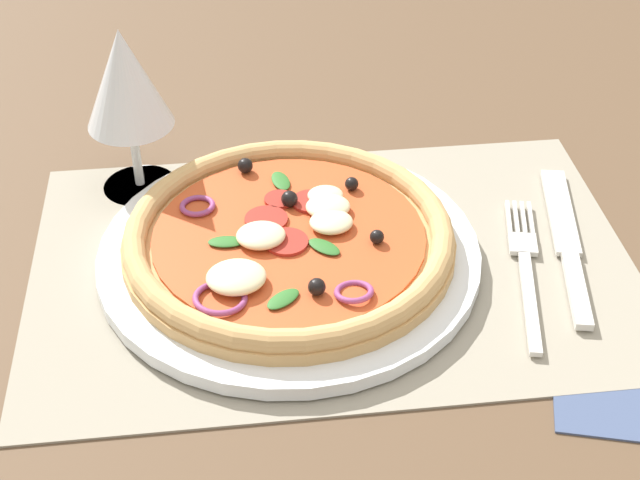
{
  "coord_description": "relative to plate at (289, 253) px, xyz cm",
  "views": [
    {
      "loc": [
        -7.51,
        -55.16,
        46.24
      ],
      "look_at": [
        -1.0,
        0.0,
        2.54
      ],
      "focal_mm": 51.77,
      "sensor_mm": 36.0,
      "label": 1
    }
  ],
  "objects": [
    {
      "name": "pizza",
      "position": [
        -0.03,
        -0.04,
        1.66
      ],
      "size": [
        25.7,
        25.7,
        2.63
      ],
      "color": "tan",
      "rests_on": "plate"
    },
    {
      "name": "ground_plane",
      "position": [
        3.35,
        -0.62,
        -2.17
      ],
      "size": [
        190.0,
        140.0,
        2.4
      ],
      "primitive_type": "cube",
      "color": "brown"
    },
    {
      "name": "wine_glass",
      "position": [
        -12.0,
        11.92,
        9.39
      ],
      "size": [
        7.2,
        7.2,
        14.9
      ],
      "color": "silver",
      "rests_on": "ground_plane"
    },
    {
      "name": "fork",
      "position": [
        18.12,
        -2.87,
        -0.35
      ],
      "size": [
        5.3,
        17.91,
        0.44
      ],
      "rotation": [
        0.0,
        0.0,
        1.36
      ],
      "color": "silver",
      "rests_on": "placemat"
    },
    {
      "name": "placemat",
      "position": [
        3.35,
        -0.62,
        -0.77
      ],
      "size": [
        46.82,
        31.12,
        0.4
      ],
      "primitive_type": "cube",
      "color": "gray",
      "rests_on": "ground_plane"
    },
    {
      "name": "napkin",
      "position": [
        22.12,
        -15.74,
        -0.79
      ],
      "size": [
        13.58,
        12.8,
        0.36
      ],
      "primitive_type": "cube",
      "rotation": [
        0.0,
        0.0,
        -0.28
      ],
      "color": "#425175",
      "rests_on": "ground_plane"
    },
    {
      "name": "knife",
      "position": [
        22.21,
        -0.56,
        -0.31
      ],
      "size": [
        5.57,
        19.93,
        0.62
      ],
      "rotation": [
        0.0,
        0.0,
        1.37
      ],
      "color": "silver",
      "rests_on": "placemat"
    },
    {
      "name": "plate",
      "position": [
        0.0,
        0.0,
        0.0
      ],
      "size": [
        29.7,
        29.7,
        1.14
      ],
      "primitive_type": "cylinder",
      "color": "white",
      "rests_on": "placemat"
    }
  ]
}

